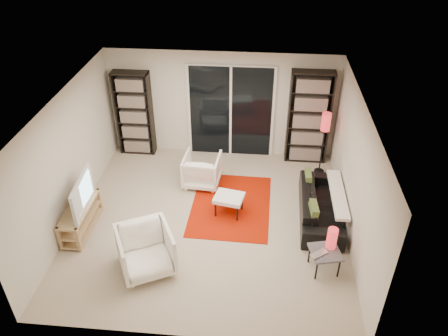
{
  "coord_description": "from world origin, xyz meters",
  "views": [
    {
      "loc": [
        0.85,
        -6.22,
        5.37
      ],
      "look_at": [
        0.25,
        0.3,
        1.0
      ],
      "focal_mm": 35.0,
      "sensor_mm": 36.0,
      "label": 1
    }
  ],
  "objects": [
    {
      "name": "armchair_back",
      "position": [
        -0.29,
        1.18,
        0.34
      ],
      "size": [
        0.78,
        0.8,
        0.68
      ],
      "primitive_type": "imported",
      "rotation": [
        0.0,
        0.0,
        3.07
      ],
      "color": "white",
      "rests_on": "floor"
    },
    {
      "name": "wall_back",
      "position": [
        0.0,
        2.5,
        1.2
      ],
      "size": [
        5.0,
        0.02,
        2.4
      ],
      "primitive_type": "cube",
      "color": "beige",
      "rests_on": "ground"
    },
    {
      "name": "table_lamp",
      "position": [
        2.09,
        -0.93,
        0.59
      ],
      "size": [
        0.16,
        0.16,
        0.37
      ],
      "primitive_type": "cylinder",
      "color": "red",
      "rests_on": "side_table"
    },
    {
      "name": "ceiling",
      "position": [
        0.0,
        0.0,
        2.4
      ],
      "size": [
        5.0,
        5.0,
        0.02
      ],
      "primitive_type": "cube",
      "color": "white",
      "rests_on": "wall_back"
    },
    {
      "name": "side_table",
      "position": [
        2.0,
        -1.04,
        0.35
      ],
      "size": [
        0.56,
        0.56,
        0.4
      ],
      "color": "#4E4D54",
      "rests_on": "floor"
    },
    {
      "name": "tv",
      "position": [
        -2.25,
        -0.44,
        0.8
      ],
      "size": [
        0.22,
        1.06,
        0.61
      ],
      "primitive_type": "imported",
      "rotation": [
        0.0,
        0.0,
        1.65
      ],
      "color": "black",
      "rests_on": "tv_stand"
    },
    {
      "name": "armchair_front",
      "position": [
        -0.87,
        -1.28,
        0.39
      ],
      "size": [
        1.12,
        1.13,
        0.78
      ],
      "primitive_type": "imported",
      "rotation": [
        0.0,
        0.0,
        0.46
      ],
      "color": "white",
      "rests_on": "floor"
    },
    {
      "name": "sofa",
      "position": [
        2.07,
        0.3,
        0.28
      ],
      "size": [
        0.82,
        1.95,
        0.56
      ],
      "primitive_type": "imported",
      "rotation": [
        0.0,
        0.0,
        1.53
      ],
      "color": "black",
      "rests_on": "floor"
    },
    {
      "name": "sliding_door",
      "position": [
        0.2,
        2.46,
        1.05
      ],
      "size": [
        1.92,
        0.08,
        2.16
      ],
      "color": "white",
      "rests_on": "ground"
    },
    {
      "name": "wall_left",
      "position": [
        -2.5,
        0.0,
        1.2
      ],
      "size": [
        0.02,
        5.0,
        2.4
      ],
      "primitive_type": "cube",
      "color": "beige",
      "rests_on": "ground"
    },
    {
      "name": "rug",
      "position": [
        0.37,
        0.49,
        0.01
      ],
      "size": [
        1.56,
        2.08,
        0.01
      ],
      "primitive_type": "cube",
      "rotation": [
        0.0,
        0.0,
        -0.02
      ],
      "color": "#A31501",
      "rests_on": "floor"
    },
    {
      "name": "tv_stand",
      "position": [
        -2.27,
        -0.44,
        0.26
      ],
      "size": [
        0.38,
        1.2,
        0.5
      ],
      "color": "tan",
      "rests_on": "floor"
    },
    {
      "name": "bookshelf_left",
      "position": [
        -1.95,
        2.33,
        0.98
      ],
      "size": [
        0.8,
        0.3,
        1.95
      ],
      "color": "black",
      "rests_on": "ground"
    },
    {
      "name": "wall_front",
      "position": [
        0.0,
        -2.5,
        1.2
      ],
      "size": [
        5.0,
        0.02,
        2.4
      ],
      "primitive_type": "cube",
      "color": "beige",
      "rests_on": "ground"
    },
    {
      "name": "ottoman",
      "position": [
        0.35,
        0.26,
        0.34
      ],
      "size": [
        0.61,
        0.53,
        0.4
      ],
      "color": "white",
      "rests_on": "floor"
    },
    {
      "name": "floor",
      "position": [
        0.0,
        0.0,
        0.0
      ],
      "size": [
        5.0,
        5.0,
        0.0
      ],
      "primitive_type": "plane",
      "color": "tan",
      "rests_on": "ground"
    },
    {
      "name": "bookshelf_right",
      "position": [
        1.9,
        2.33,
        1.05
      ],
      "size": [
        0.9,
        0.3,
        2.1
      ],
      "color": "black",
      "rests_on": "ground"
    },
    {
      "name": "wall_right",
      "position": [
        2.5,
        0.0,
        1.2
      ],
      "size": [
        0.02,
        5.0,
        2.4
      ],
      "primitive_type": "cube",
      "color": "beige",
      "rests_on": "ground"
    },
    {
      "name": "floor_lamp",
      "position": [
        2.2,
        1.84,
        1.08
      ],
      "size": [
        0.21,
        0.21,
        1.41
      ],
      "color": "black",
      "rests_on": "floor"
    },
    {
      "name": "laptop",
      "position": [
        1.91,
        -1.16,
        0.41
      ],
      "size": [
        0.35,
        0.33,
        0.02
      ],
      "primitive_type": "imported",
      "rotation": [
        0.0,
        0.0,
        0.65
      ],
      "color": "silver",
      "rests_on": "side_table"
    }
  ]
}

